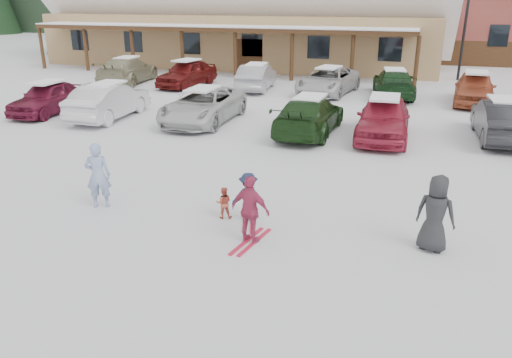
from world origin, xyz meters
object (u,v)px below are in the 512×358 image
(child_navy, at_px, (248,197))
(parked_car_11, at_px, (394,83))
(parked_car_0, at_px, (48,98))
(parked_car_3, at_px, (309,115))
(parked_car_12, at_px, (475,88))
(adult_skier, at_px, (98,175))
(child_magenta, at_px, (251,210))
(parked_car_10, at_px, (328,81))
(parked_car_7, at_px, (128,70))
(parked_car_2, at_px, (203,105))
(parked_car_9, at_px, (256,77))
(parked_car_8, at_px, (187,73))
(lamp_post, at_px, (466,17))
(parked_car_1, at_px, (109,101))
(parked_car_4, at_px, (383,118))
(bystander_dark, at_px, (435,214))
(parked_car_5, at_px, (502,120))
(toddler_red, at_px, (224,203))
(day_lodge, at_px, (244,9))

(child_navy, relative_size, parked_car_11, 0.24)
(parked_car_0, bearing_deg, parked_car_3, -1.14)
(parked_car_12, bearing_deg, parked_car_11, 173.93)
(adult_skier, relative_size, child_magenta, 1.11)
(parked_car_0, height_order, parked_car_10, same)
(child_navy, bearing_deg, parked_car_7, -68.95)
(parked_car_2, distance_m, parked_car_9, 7.73)
(parked_car_8, bearing_deg, lamp_post, 34.86)
(parked_car_3, bearing_deg, parked_car_1, 2.72)
(parked_car_0, bearing_deg, parked_car_4, -0.90)
(bystander_dark, bearing_deg, parked_car_1, -16.35)
(adult_skier, height_order, parked_car_5, adult_skier)
(bystander_dark, height_order, parked_car_4, bystander_dark)
(parked_car_11, relative_size, parked_car_12, 1.08)
(toddler_red, height_order, parked_car_8, parked_car_8)
(parked_car_5, xyz_separation_m, parked_car_12, (-0.32, 6.50, 0.02))
(parked_car_5, height_order, parked_car_7, parked_car_7)
(day_lodge, bearing_deg, parked_car_9, -68.30)
(parked_car_3, xyz_separation_m, parked_car_12, (6.41, 7.65, 0.06))
(toddler_red, bearing_deg, parked_car_11, -118.81)
(parked_car_0, bearing_deg, day_lodge, 80.55)
(toddler_red, xyz_separation_m, parked_car_4, (3.04, 8.16, 0.38))
(bystander_dark, distance_m, parked_car_0, 17.80)
(lamp_post, relative_size, parked_car_8, 1.52)
(toddler_red, bearing_deg, parked_car_12, -131.70)
(child_navy, bearing_deg, parked_car_8, -78.29)
(parked_car_3, xyz_separation_m, parked_car_5, (6.72, 1.14, 0.04))
(day_lodge, xyz_separation_m, bystander_dark, (13.17, -27.29, -3.14))
(parked_car_4, relative_size, parked_car_11, 0.94)
(child_magenta, relative_size, parked_car_0, 0.36)
(child_navy, xyz_separation_m, parked_car_3, (-0.22, 8.04, 0.11))
(parked_car_10, relative_size, parked_car_11, 1.05)
(parked_car_1, height_order, parked_car_7, parked_car_7)
(parked_car_3, height_order, parked_car_12, parked_car_12)
(toddler_red, relative_size, parked_car_11, 0.16)
(parked_car_1, relative_size, parked_car_4, 1.01)
(day_lodge, xyz_separation_m, parked_car_7, (-3.59, -10.94, -3.20))
(lamp_post, relative_size, child_magenta, 4.46)
(child_navy, distance_m, parked_car_12, 16.86)
(day_lodge, distance_m, parked_car_3, 21.27)
(bystander_dark, relative_size, parked_car_2, 0.32)
(day_lodge, bearing_deg, adult_skier, -78.78)
(adult_skier, bearing_deg, child_magenta, 146.43)
(parked_car_4, bearing_deg, bystander_dark, -80.02)
(toddler_red, distance_m, child_navy, 0.62)
(bystander_dark, distance_m, parked_car_9, 18.69)
(toddler_red, bearing_deg, parked_car_1, -62.81)
(toddler_red, xyz_separation_m, parked_car_9, (-4.25, 16.27, 0.32))
(parked_car_10, height_order, parked_car_12, parked_car_12)
(child_navy, relative_size, parked_car_9, 0.27)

